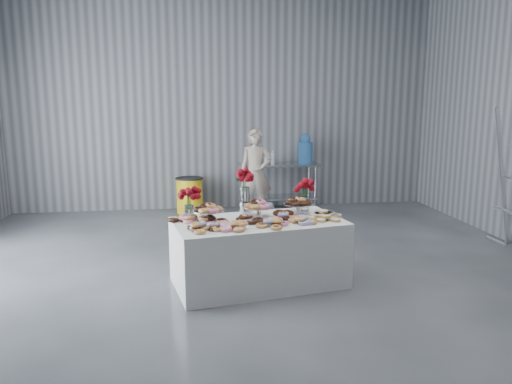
# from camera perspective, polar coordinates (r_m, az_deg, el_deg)

# --- Properties ---
(ground) EXTENTS (9.00, 9.00, 0.00)m
(ground) POSITION_cam_1_polar(r_m,az_deg,el_deg) (5.58, 0.30, -11.65)
(ground) COLOR #36393D
(ground) RESTS_ON ground
(room_walls) EXTENTS (8.04, 9.04, 4.02)m
(room_walls) POSITION_cam_1_polar(r_m,az_deg,el_deg) (5.22, -2.89, 16.37)
(room_walls) COLOR gray
(room_walls) RESTS_ON ground
(display_table) EXTENTS (2.05, 1.33, 0.75)m
(display_table) POSITION_cam_1_polar(r_m,az_deg,el_deg) (5.78, 0.31, -6.90)
(display_table) COLOR silver
(display_table) RESTS_ON ground
(prep_table) EXTENTS (1.50, 0.60, 0.90)m
(prep_table) POSITION_cam_1_polar(r_m,az_deg,el_deg) (9.49, 2.64, 1.61)
(prep_table) COLOR silver
(prep_table) RESTS_ON ground
(donut_mounds) EXTENTS (1.92, 1.12, 0.09)m
(donut_mounds) POSITION_cam_1_polar(r_m,az_deg,el_deg) (5.62, 0.39, -2.97)
(donut_mounds) COLOR #E69854
(donut_mounds) RESTS_ON display_table
(cake_stand_left) EXTENTS (0.36, 0.36, 0.17)m
(cake_stand_left) POSITION_cam_1_polar(r_m,az_deg,el_deg) (5.64, -5.48, -1.98)
(cake_stand_left) COLOR silver
(cake_stand_left) RESTS_ON display_table
(cake_stand_mid) EXTENTS (0.36, 0.36, 0.17)m
(cake_stand_mid) POSITION_cam_1_polar(r_m,az_deg,el_deg) (5.80, 0.30, -1.57)
(cake_stand_mid) COLOR silver
(cake_stand_mid) RESTS_ON display_table
(cake_stand_right) EXTENTS (0.36, 0.36, 0.17)m
(cake_stand_right) POSITION_cam_1_polar(r_m,az_deg,el_deg) (5.98, 4.84, -1.24)
(cake_stand_right) COLOR silver
(cake_stand_right) RESTS_ON display_table
(danish_pile) EXTENTS (0.48, 0.48, 0.11)m
(danish_pile) POSITION_cam_1_polar(r_m,az_deg,el_deg) (5.81, 7.81, -2.50)
(danish_pile) COLOR white
(danish_pile) RESTS_ON display_table
(bouquet_left) EXTENTS (0.26, 0.26, 0.42)m
(bouquet_left) POSITION_cam_1_polar(r_m,az_deg,el_deg) (5.66, -7.71, -0.35)
(bouquet_left) COLOR white
(bouquet_left) RESTS_ON display_table
(bouquet_right) EXTENTS (0.26, 0.26, 0.42)m
(bouquet_right) POSITION_cam_1_polar(r_m,az_deg,el_deg) (6.14, 5.59, 0.56)
(bouquet_right) COLOR white
(bouquet_right) RESTS_ON display_table
(bouquet_center) EXTENTS (0.26, 0.26, 0.57)m
(bouquet_center) POSITION_cam_1_polar(r_m,az_deg,el_deg) (5.91, -1.24, 1.03)
(bouquet_center) COLOR silver
(bouquet_center) RESTS_ON display_table
(water_jug) EXTENTS (0.28, 0.28, 0.55)m
(water_jug) POSITION_cam_1_polar(r_m,az_deg,el_deg) (9.53, 5.63, 4.82)
(water_jug) COLOR #3F86D6
(water_jug) RESTS_ON prep_table
(drink_bottles) EXTENTS (0.54, 0.08, 0.27)m
(drink_bottles) POSITION_cam_1_polar(r_m,az_deg,el_deg) (9.28, 0.83, 4.00)
(drink_bottles) COLOR #268C33
(drink_bottles) RESTS_ON prep_table
(person) EXTENTS (0.63, 0.46, 1.59)m
(person) POSITION_cam_1_polar(r_m,az_deg,el_deg) (8.86, -0.03, 2.12)
(person) COLOR #CC8C93
(person) RESTS_ON ground
(trash_barrel) EXTENTS (0.52, 0.52, 0.66)m
(trash_barrel) POSITION_cam_1_polar(r_m,az_deg,el_deg) (9.38, -7.59, -0.37)
(trash_barrel) COLOR yellow
(trash_barrel) RESTS_ON ground
(stepladder) EXTENTS (0.60, 0.50, 2.02)m
(stepladder) POSITION_cam_1_polar(r_m,az_deg,el_deg) (7.82, 27.22, 1.32)
(stepladder) COLOR silver
(stepladder) RESTS_ON ground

